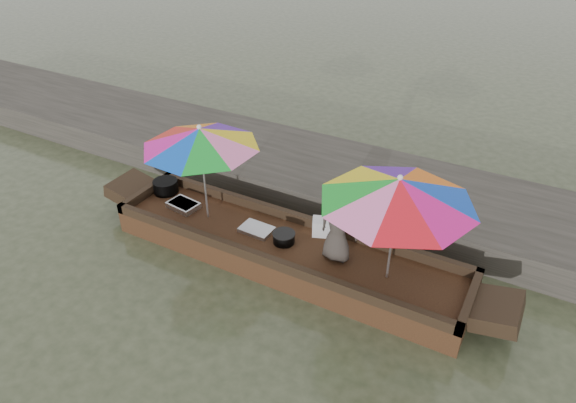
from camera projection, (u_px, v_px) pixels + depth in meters
The scene contains 11 objects.
water at pixel (285, 261), 7.61m from camera, with size 80.00×80.00×0.00m, color #343C25.
dock at pixel (345, 181), 9.10m from camera, with size 22.00×2.20×0.50m, color #2D2B26.
boat_hull at pixel (285, 252), 7.52m from camera, with size 5.34×1.20×0.35m, color black.
cooking_pot at pixel (166, 186), 8.54m from camera, with size 0.41×0.41×0.21m, color black.
tray_crayfish at pixel (183, 205), 8.18m from camera, with size 0.48×0.33×0.09m, color silver.
tray_scallop at pixel (257, 229), 7.65m from camera, with size 0.48×0.33×0.06m, color silver.
charcoal_grill at pixel (284, 238), 7.39m from camera, with size 0.31×0.31×0.15m, color black.
supply_bag at pixel (322, 227), 7.53m from camera, with size 0.28×0.22×0.26m, color silver.
vendor at pixel (338, 226), 6.84m from camera, with size 0.53×0.35×1.08m, color #3B342F.
umbrella_bow at pixel (204, 173), 7.56m from camera, with size 1.72×1.72×1.55m, color yellow, non-canonical shape.
umbrella_stern at pixel (393, 229), 6.38m from camera, with size 1.95×1.95×1.55m, color blue, non-canonical shape.
Camera 1 is at (2.91, -5.16, 4.86)m, focal length 32.00 mm.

